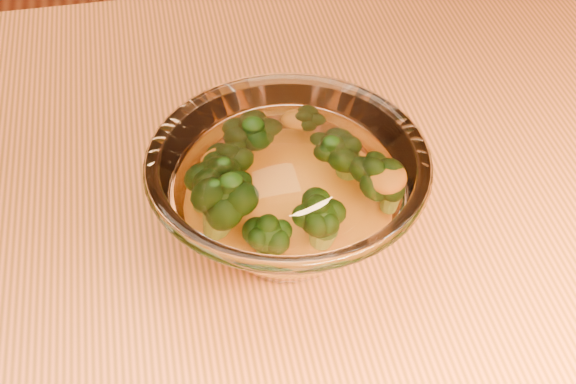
{
  "coord_description": "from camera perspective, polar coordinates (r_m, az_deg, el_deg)",
  "views": [
    {
      "loc": [
        0.01,
        -0.36,
        1.19
      ],
      "look_at": [
        0.09,
        0.04,
        0.8
      ],
      "focal_mm": 50.0,
      "sensor_mm": 36.0,
      "label": 1
    }
  ],
  "objects": [
    {
      "name": "broccoli_heap",
      "position": [
        0.56,
        -0.94,
        0.78
      ],
      "size": [
        0.15,
        0.12,
        0.06
      ],
      "color": "black",
      "rests_on": "cheese_sauce"
    },
    {
      "name": "cheese_sauce",
      "position": [
        0.58,
        0.0,
        -1.6
      ],
      "size": [
        0.11,
        0.11,
        0.03
      ],
      "primitive_type": "ellipsoid",
      "color": "orange",
      "rests_on": "glass_bowl"
    },
    {
      "name": "table",
      "position": [
        0.65,
        -7.47,
        -12.73
      ],
      "size": [
        1.2,
        0.8,
        0.75
      ],
      "color": "#CD6B3D",
      "rests_on": "ground"
    },
    {
      "name": "glass_bowl",
      "position": [
        0.56,
        -0.0,
        -0.31
      ],
      "size": [
        0.19,
        0.19,
        0.09
      ],
      "color": "white",
      "rests_on": "table"
    }
  ]
}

